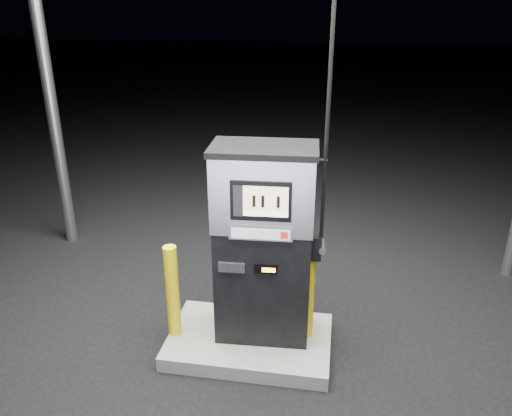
# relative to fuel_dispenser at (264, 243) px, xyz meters

# --- Properties ---
(ground) EXTENTS (80.00, 80.00, 0.00)m
(ground) POSITION_rel_fuel_dispenser_xyz_m (-0.12, -0.10, -1.14)
(ground) COLOR black
(ground) RESTS_ON ground
(pump_island) EXTENTS (1.60, 1.00, 0.15)m
(pump_island) POSITION_rel_fuel_dispenser_xyz_m (-0.12, -0.10, -1.06)
(pump_island) COLOR slate
(pump_island) RESTS_ON ground
(fuel_dispenser) EXTENTS (1.07, 0.62, 3.99)m
(fuel_dispenser) POSITION_rel_fuel_dispenser_xyz_m (0.00, 0.00, 0.00)
(fuel_dispenser) COLOR black
(fuel_dispenser) RESTS_ON pump_island
(bollard_left) EXTENTS (0.16, 0.16, 0.97)m
(bollard_left) POSITION_rel_fuel_dispenser_xyz_m (-0.86, -0.18, -0.51)
(bollard_left) COLOR yellow
(bollard_left) RESTS_ON pump_island
(bollard_right) EXTENTS (0.17, 0.17, 0.99)m
(bollard_right) POSITION_rel_fuel_dispenser_xyz_m (0.43, 0.01, -0.49)
(bollard_right) COLOR yellow
(bollard_right) RESTS_ON pump_island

